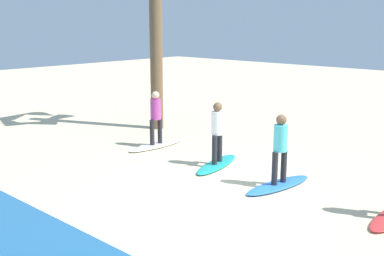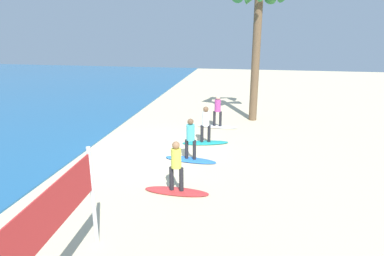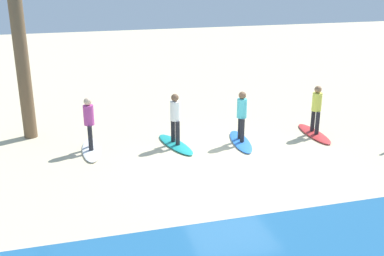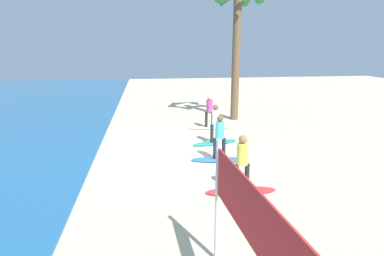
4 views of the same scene
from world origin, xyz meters
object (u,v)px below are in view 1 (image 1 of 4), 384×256
object	(u,v)px
surfboard_blue	(279,185)
surfboard_white	(156,145)
surfboard_teal	(217,164)
surfer_blue	(280,144)
surfer_white	(156,114)
surfer_teal	(217,128)

from	to	relation	value
surfboard_blue	surfboard_white	xyz separation A→B (m)	(4.78, -0.57, 0.00)
surfboard_blue	surfboard_teal	distance (m)	2.15
surfer_blue	surfboard_white	bearing A→B (deg)	-6.78
surfboard_blue	surfer_white	bearing A→B (deg)	-89.27
surfer_teal	surfboard_white	xyz separation A→B (m)	(2.66, -0.27, -0.99)
surfboard_white	surfboard_blue	bearing A→B (deg)	84.94
surfer_blue	surfer_white	distance (m)	4.82
surfer_blue	surfboard_white	size ratio (longest dim) A/B	0.78
surfboard_teal	surfboard_white	distance (m)	2.67
surfboard_teal	surfer_teal	xyz separation A→B (m)	(0.00, 0.00, 0.99)
surfer_teal	surfer_white	bearing A→B (deg)	-5.71
surfboard_blue	surfboard_white	distance (m)	4.82
surfer_blue	surfboard_white	world-z (taller)	surfer_blue
surfboard_white	surfer_white	xyz separation A→B (m)	(0.00, 0.00, 0.99)
surfer_teal	surfer_white	distance (m)	2.67
surfboard_blue	surfboard_white	size ratio (longest dim) A/B	1.00
surfboard_teal	surfer_white	bearing A→B (deg)	-109.83
surfer_teal	surfer_blue	bearing A→B (deg)	171.88
surfboard_blue	surfer_blue	world-z (taller)	surfer_blue
surfer_teal	surfboard_white	world-z (taller)	surfer_teal
surfboard_teal	surfer_blue	bearing A→B (deg)	67.77
surfer_blue	surfer_teal	world-z (taller)	same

